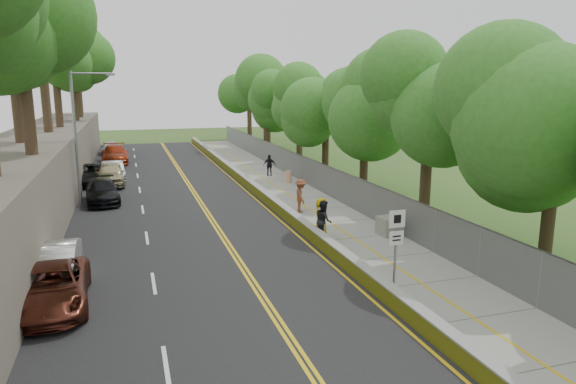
# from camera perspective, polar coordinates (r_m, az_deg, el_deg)

# --- Properties ---
(ground) EXTENTS (140.00, 140.00, 0.00)m
(ground) POSITION_cam_1_polar(r_m,az_deg,el_deg) (21.29, 5.22, -7.99)
(ground) COLOR #33511E
(ground) RESTS_ON ground
(road) EXTENTS (11.20, 66.00, 0.04)m
(road) POSITION_cam_1_polar(r_m,az_deg,el_deg) (34.30, -13.01, -0.58)
(road) COLOR black
(road) RESTS_ON ground
(sidewalk) EXTENTS (4.20, 66.00, 0.05)m
(sidewalk) POSITION_cam_1_polar(r_m,az_deg,el_deg) (35.75, -0.22, 0.23)
(sidewalk) COLOR gray
(sidewalk) RESTS_ON ground
(jersey_barrier) EXTENTS (0.42, 66.00, 0.60)m
(jersey_barrier) POSITION_cam_1_polar(r_m,az_deg,el_deg) (35.10, -3.81, 0.44)
(jersey_barrier) COLOR #E4EE12
(jersey_barrier) RESTS_ON ground
(rock_embankment) EXTENTS (5.00, 66.00, 4.00)m
(rock_embankment) POSITION_cam_1_polar(r_m,az_deg,el_deg) (34.34, -26.76, 1.83)
(rock_embankment) COLOR #595147
(rock_embankment) RESTS_ON ground
(chainlink_fence) EXTENTS (0.04, 66.00, 2.00)m
(chainlink_fence) POSITION_cam_1_polar(r_m,az_deg,el_deg) (36.23, 2.95, 1.94)
(chainlink_fence) COLOR slate
(chainlink_fence) RESTS_ON ground
(trees_embankment) EXTENTS (6.40, 66.00, 13.00)m
(trees_embankment) POSITION_cam_1_polar(r_m,az_deg,el_deg) (34.02, -27.27, 16.12)
(trees_embankment) COLOR #387C24
(trees_embankment) RESTS_ON rock_embankment
(trees_fenceside) EXTENTS (7.00, 66.00, 14.00)m
(trees_fenceside) POSITION_cam_1_polar(r_m,az_deg,el_deg) (36.59, 6.58, 11.42)
(trees_fenceside) COLOR #3F892C
(trees_fenceside) RESTS_ON ground
(streetlight) EXTENTS (2.52, 0.22, 8.00)m
(streetlight) POSITION_cam_1_polar(r_m,az_deg,el_deg) (32.67, -22.18, 6.45)
(streetlight) COLOR gray
(streetlight) RESTS_ON ground
(signpost) EXTENTS (0.62, 0.09, 3.10)m
(signpost) POSITION_cam_1_polar(r_m,az_deg,el_deg) (18.55, 11.93, -4.83)
(signpost) COLOR gray
(signpost) RESTS_ON sidewalk
(construction_barrel) EXTENTS (0.53, 0.53, 0.87)m
(construction_barrel) POSITION_cam_1_polar(r_m,az_deg,el_deg) (38.27, 0.05, 1.70)
(construction_barrel) COLOR #D65D24
(construction_barrel) RESTS_ON sidewalk
(concrete_block) EXTENTS (1.38, 1.07, 0.88)m
(concrete_block) POSITION_cam_1_polar(r_m,az_deg,el_deg) (25.50, 11.50, -3.67)
(concrete_block) COLOR gray
(concrete_block) RESTS_ON sidewalk
(car_1) EXTENTS (1.55, 4.38, 1.44)m
(car_1) POSITION_cam_1_polar(r_m,az_deg,el_deg) (20.70, -24.47, -7.40)
(car_1) COLOR silver
(car_1) RESTS_ON road
(car_2) EXTENTS (2.41, 4.95, 1.36)m
(car_2) POSITION_cam_1_polar(r_m,az_deg,el_deg) (18.66, -24.77, -9.63)
(car_2) COLOR #582419
(car_2) RESTS_ON road
(car_3) EXTENTS (2.30, 4.90, 1.38)m
(car_3) POSITION_cam_1_polar(r_m,az_deg,el_deg) (33.76, -19.93, 0.05)
(car_3) COLOR black
(car_3) RESTS_ON road
(car_4) EXTENTS (1.98, 4.87, 1.66)m
(car_4) POSITION_cam_1_polar(r_m,az_deg,el_deg) (39.41, -19.14, 1.91)
(car_4) COLOR tan
(car_4) RESTS_ON road
(car_5) EXTENTS (1.89, 4.45, 1.43)m
(car_5) POSITION_cam_1_polar(r_m,az_deg,el_deg) (41.42, -18.87, 2.21)
(car_5) COLOR #B0B1B8
(car_5) RESTS_ON road
(car_6) EXTENTS (2.73, 5.29, 1.43)m
(car_6) POSITION_cam_1_polar(r_m,az_deg,el_deg) (40.53, -21.09, 1.86)
(car_6) COLOR black
(car_6) RESTS_ON road
(car_7) EXTENTS (2.41, 5.73, 1.65)m
(car_7) POSITION_cam_1_polar(r_m,az_deg,el_deg) (50.72, -18.68, 4.01)
(car_7) COLOR #992F13
(car_7) RESTS_ON road
(car_8) EXTENTS (1.75, 4.08, 1.37)m
(car_8) POSITION_cam_1_polar(r_m,az_deg,el_deg) (57.70, -19.23, 4.70)
(car_8) COLOR silver
(car_8) RESTS_ON road
(painter_0) EXTENTS (0.86, 1.07, 1.90)m
(painter_0) POSITION_cam_1_polar(r_m,az_deg,el_deg) (24.56, 3.68, -2.83)
(painter_0) COLOR gold
(painter_0) RESTS_ON sidewalk
(painter_1) EXTENTS (0.56, 0.65, 1.52)m
(painter_1) POSITION_cam_1_polar(r_m,az_deg,el_deg) (24.40, 3.74, -3.39)
(painter_1) COLOR beige
(painter_1) RESTS_ON sidewalk
(painter_2) EXTENTS (0.86, 1.03, 1.89)m
(painter_2) POSITION_cam_1_polar(r_m,az_deg,el_deg) (24.11, 3.98, -3.13)
(painter_2) COLOR black
(painter_2) RESTS_ON sidewalk
(painter_3) EXTENTS (0.86, 1.31, 1.91)m
(painter_3) POSITION_cam_1_polar(r_m,az_deg,el_deg) (29.26, 1.42, -0.41)
(painter_3) COLOR brown
(painter_3) RESTS_ON sidewalk
(person_far) EXTENTS (1.08, 0.67, 1.72)m
(person_far) POSITION_cam_1_polar(r_m,az_deg,el_deg) (41.07, -2.06, 2.98)
(person_far) COLOR black
(person_far) RESTS_ON sidewalk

